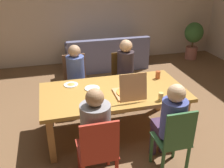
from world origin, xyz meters
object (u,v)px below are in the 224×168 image
at_px(person_1, 95,128).
at_px(person_0, 126,67).
at_px(plate_2, 135,81).
at_px(chair_0, 124,75).
at_px(chair_1, 98,151).
at_px(drinking_glass_1, 161,97).
at_px(chair_3, 174,141).
at_px(person_3, 170,120).
at_px(dining_table, 114,95).
at_px(potted_plant, 193,37).
at_px(plate_1, 92,88).
at_px(pizza_box_0, 129,92).
at_px(plate_0, 71,84).
at_px(chair_2, 76,80).
at_px(drinking_glass_0, 158,75).
at_px(couch, 107,57).
at_px(person_2, 76,74).

bearing_deg(person_1, person_0, 61.61).
bearing_deg(person_1, plate_2, 50.98).
bearing_deg(chair_0, person_0, -90.00).
bearing_deg(chair_1, drinking_glass_1, 28.58).
xyz_separation_m(chair_3, person_3, (0.00, 0.15, 0.20)).
bearing_deg(chair_0, dining_table, -115.24).
bearing_deg(chair_1, person_1, 90.00).
bearing_deg(person_3, potted_plant, 55.15).
height_order(chair_0, potted_plant, potted_plant).
xyz_separation_m(person_1, plate_1, (0.15, 0.97, 0.01)).
bearing_deg(pizza_box_0, plate_0, 143.82).
height_order(chair_2, chair_3, chair_2).
xyz_separation_m(chair_2, person_3, (0.91, -1.84, 0.19)).
height_order(chair_2, plate_2, chair_2).
relative_size(chair_1, drinking_glass_0, 7.63).
height_order(chair_0, couch, chair_0).
height_order(chair_2, drinking_glass_1, chair_2).
relative_size(chair_0, plate_2, 3.94).
height_order(person_1, drinking_glass_0, person_1).
relative_size(chair_0, drinking_glass_0, 7.38).
relative_size(pizza_box_0, drinking_glass_1, 3.84).
xyz_separation_m(person_2, plate_2, (0.84, -0.61, 0.04)).
bearing_deg(person_0, plate_0, -154.17).
xyz_separation_m(person_2, plate_0, (-0.14, -0.48, 0.04)).
bearing_deg(person_3, plate_1, 126.84).
bearing_deg(person_0, pizza_box_0, -106.15).
bearing_deg(person_1, couch, 74.34).
relative_size(person_0, chair_2, 1.26).
relative_size(dining_table, person_2, 1.77).
bearing_deg(plate_0, person_3, -49.19).
relative_size(person_2, couch, 0.59).
xyz_separation_m(dining_table, person_0, (0.47, 0.85, 0.07)).
bearing_deg(plate_0, pizza_box_0, -36.18).
xyz_separation_m(plate_0, drinking_glass_0, (1.38, -0.11, 0.05)).
distance_m(chair_0, pizza_box_0, 1.26).
bearing_deg(drinking_glass_1, plate_0, 144.74).
relative_size(plate_2, potted_plant, 0.23).
distance_m(chair_2, person_3, 2.06).
bearing_deg(potted_plant, drinking_glass_1, -127.54).
xyz_separation_m(person_1, chair_3, (0.91, -0.19, -0.22)).
distance_m(pizza_box_0, potted_plant, 4.08).
bearing_deg(dining_table, pizza_box_0, -50.84).
relative_size(person_1, drinking_glass_1, 10.69).
relative_size(chair_3, couch, 0.47).
relative_size(person_3, drinking_glass_0, 9.56).
xyz_separation_m(pizza_box_0, couch, (0.38, 2.87, -0.48)).
height_order(pizza_box_0, plate_0, pizza_box_0).
height_order(dining_table, person_2, person_2).
relative_size(chair_2, plate_0, 4.43).
bearing_deg(plate_0, chair_0, 31.60).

